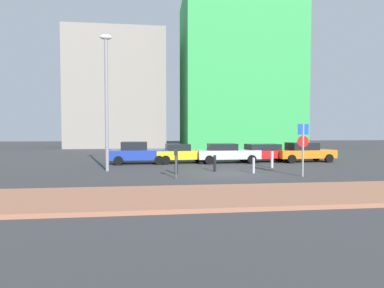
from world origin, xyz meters
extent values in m
plane|color=#38383A|center=(0.00, 0.00, 0.00)|extent=(120.00, 120.00, 0.00)
cube|color=#9E664C|center=(0.00, -6.19, 0.07)|extent=(40.00, 3.90, 0.14)
cube|color=#1E389E|center=(-5.01, 5.78, 0.67)|extent=(4.16, 1.82, 0.69)
cube|color=black|center=(-5.36, 5.77, 1.31)|extent=(1.86, 1.61, 0.58)
cylinder|color=black|center=(-3.65, 6.67, 0.32)|extent=(0.65, 0.24, 0.64)
cylinder|color=black|center=(-3.59, 4.99, 0.32)|extent=(0.65, 0.24, 0.64)
cylinder|color=black|center=(-6.44, 6.58, 0.32)|extent=(0.65, 0.24, 0.64)
cylinder|color=black|center=(-6.38, 4.90, 0.32)|extent=(0.65, 0.24, 0.64)
cube|color=gold|center=(-1.85, 5.93, 0.63)|extent=(4.01, 1.96, 0.62)
cube|color=black|center=(-2.21, 5.91, 1.18)|extent=(1.81, 1.69, 0.48)
cylinder|color=black|center=(-0.58, 6.87, 0.32)|extent=(0.65, 0.26, 0.64)
cylinder|color=black|center=(-0.47, 5.15, 0.32)|extent=(0.65, 0.26, 0.64)
cylinder|color=black|center=(-3.23, 6.71, 0.32)|extent=(0.65, 0.26, 0.64)
cylinder|color=black|center=(-3.13, 4.99, 0.32)|extent=(0.65, 0.26, 0.64)
cube|color=#B7BABF|center=(1.52, 5.64, 0.64)|extent=(4.63, 1.74, 0.64)
cube|color=black|center=(1.08, 5.63, 1.20)|extent=(2.05, 1.56, 0.48)
cylinder|color=black|center=(3.06, 6.50, 0.32)|extent=(0.64, 0.23, 0.64)
cylinder|color=black|center=(3.10, 4.85, 0.32)|extent=(0.64, 0.23, 0.64)
cylinder|color=black|center=(-0.06, 6.43, 0.32)|extent=(0.64, 0.23, 0.64)
cylinder|color=black|center=(-0.03, 4.78, 0.32)|extent=(0.64, 0.23, 0.64)
cube|color=red|center=(4.49, 6.11, 0.62)|extent=(4.52, 2.09, 0.59)
cube|color=black|center=(4.35, 6.10, 1.14)|extent=(2.49, 1.82, 0.47)
cylinder|color=black|center=(5.93, 7.11, 0.32)|extent=(0.65, 0.26, 0.64)
cylinder|color=black|center=(6.05, 5.30, 0.32)|extent=(0.65, 0.26, 0.64)
cylinder|color=black|center=(2.94, 6.91, 0.32)|extent=(0.65, 0.26, 0.64)
cylinder|color=black|center=(3.05, 5.11, 0.32)|extent=(0.65, 0.26, 0.64)
cube|color=orange|center=(7.55, 5.71, 0.62)|extent=(4.60, 1.99, 0.61)
cube|color=black|center=(7.33, 5.69, 1.21)|extent=(2.20, 1.68, 0.57)
cylinder|color=black|center=(9.01, 6.65, 0.32)|extent=(0.65, 0.27, 0.64)
cylinder|color=black|center=(9.13, 4.99, 0.32)|extent=(0.65, 0.27, 0.64)
cylinder|color=black|center=(5.97, 6.43, 0.32)|extent=(0.65, 0.27, 0.64)
cylinder|color=black|center=(6.09, 4.76, 0.32)|extent=(0.65, 0.27, 0.64)
cylinder|color=gray|center=(3.74, -1.62, 1.38)|extent=(0.10, 0.10, 2.75)
cube|color=#1447B7|center=(3.74, -1.62, 2.45)|extent=(0.55, 0.07, 0.55)
cylinder|color=red|center=(3.74, -1.62, 1.82)|extent=(0.60, 0.07, 0.60)
cylinder|color=#4C4C51|center=(-2.84, -1.56, 0.59)|extent=(0.08, 0.08, 1.18)
cube|color=black|center=(-2.84, -1.56, 1.32)|extent=(0.18, 0.14, 0.28)
cylinder|color=gray|center=(-6.68, 1.86, 3.84)|extent=(0.20, 0.20, 7.67)
ellipsoid|color=silver|center=(-6.68, 1.86, 7.82)|extent=(0.70, 0.36, 0.30)
cylinder|color=#B7B7BC|center=(1.62, -0.07, 0.43)|extent=(0.14, 0.14, 0.87)
cylinder|color=#B7B7BC|center=(3.60, 2.24, 0.53)|extent=(0.18, 0.18, 1.06)
cylinder|color=black|center=(-2.71, 0.08, 0.53)|extent=(0.17, 0.17, 1.07)
cylinder|color=black|center=(-0.41, 0.88, 0.48)|extent=(0.16, 0.16, 0.95)
cube|color=green|center=(8.48, 28.72, 11.09)|extent=(16.40, 12.77, 22.17)
cube|color=gray|center=(-9.24, 31.97, 8.32)|extent=(13.80, 12.66, 16.65)
camera|label=1|loc=(-3.85, -16.71, 2.34)|focal=28.81mm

